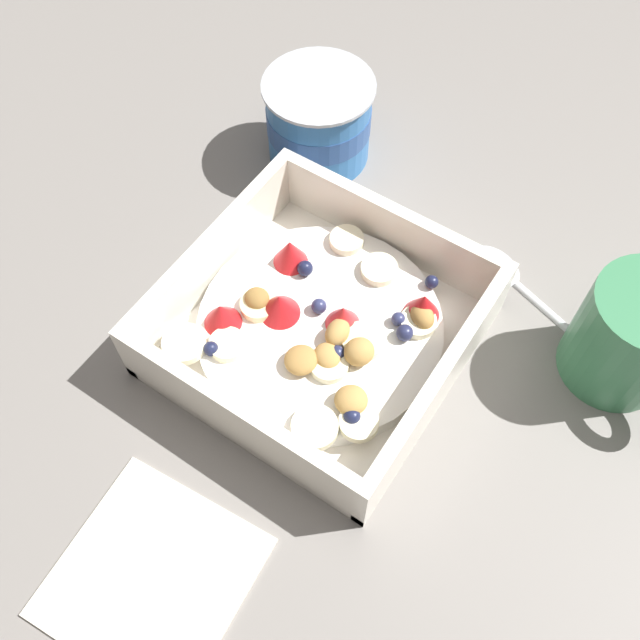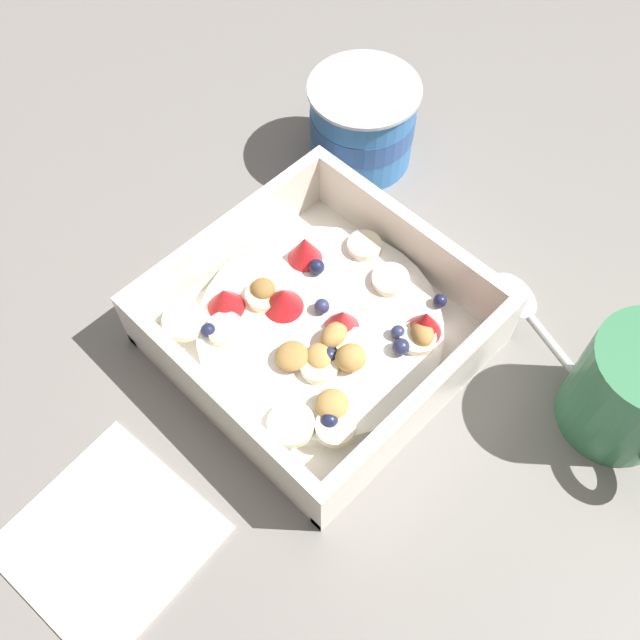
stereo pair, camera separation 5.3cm
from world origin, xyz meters
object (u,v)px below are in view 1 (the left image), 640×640
object	(u,v)px
spoon	(520,284)
folded_napkin	(152,576)
coffee_mug	(632,338)
yogurt_cup	(319,120)
fruit_bowl	(320,327)

from	to	relation	value
spoon	folded_napkin	bearing A→B (deg)	163.74
folded_napkin	coffee_mug	bearing A→B (deg)	-31.41
coffee_mug	folded_napkin	size ratio (longest dim) A/B	0.84
yogurt_cup	folded_napkin	bearing A→B (deg)	-162.24
fruit_bowl	folded_napkin	size ratio (longest dim) A/B	1.76
fruit_bowl	coffee_mug	distance (m)	0.23
spoon	fruit_bowl	bearing A→B (deg)	141.04
yogurt_cup	spoon	bearing A→B (deg)	-98.73
fruit_bowl	coffee_mug	size ratio (longest dim) A/B	2.10
coffee_mug	folded_napkin	bearing A→B (deg)	148.59
fruit_bowl	spoon	bearing A→B (deg)	-38.96
fruit_bowl	spoon	xyz separation A→B (m)	(0.13, -0.11, -0.02)
fruit_bowl	spoon	distance (m)	0.17
yogurt_cup	fruit_bowl	bearing A→B (deg)	-145.96
folded_napkin	fruit_bowl	bearing A→B (deg)	2.12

